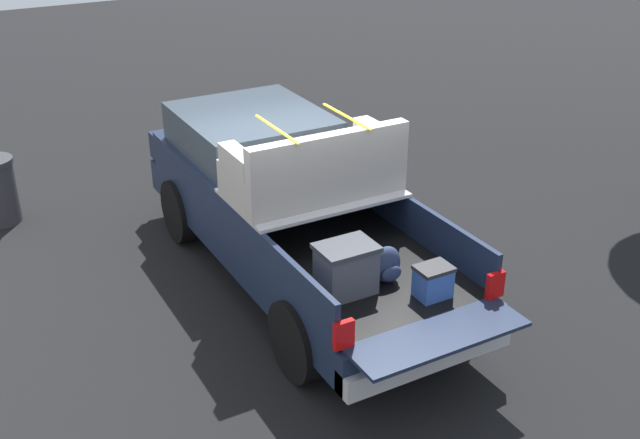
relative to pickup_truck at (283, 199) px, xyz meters
name	(u,v)px	position (x,y,z in m)	size (l,w,h in m)	color
ground_plane	(297,278)	(-0.36, 0.00, -0.98)	(40.00, 40.00, 0.00)	black
pickup_truck	(283,199)	(0.00, 0.00, 0.00)	(6.05, 2.06, 2.23)	#162138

